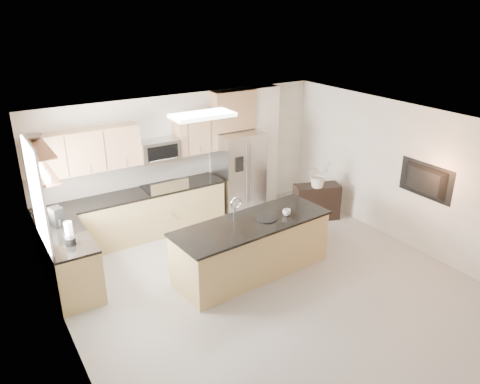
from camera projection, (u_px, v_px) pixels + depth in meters
floor at (277, 293)px, 7.34m from camera, size 6.50×6.50×0.00m
ceiling at (283, 132)px, 6.35m from camera, size 6.00×6.50×0.02m
wall_back at (184, 159)px, 9.40m from camera, size 6.00×0.02×2.60m
wall_left at (70, 277)px, 5.38m from camera, size 0.02×6.50×2.60m
wall_right at (416, 180)px, 8.31m from camera, size 0.02×6.50×2.60m
back_counter at (135, 215)px, 8.86m from camera, size 3.55×0.66×1.44m
left_counter at (70, 262)px, 7.31m from camera, size 0.66×1.50×0.92m
range at (165, 208)px, 9.16m from camera, size 0.76×0.64×1.14m
upper_cabinets at (121, 145)px, 8.43m from camera, size 3.50×0.33×0.75m
microwave at (159, 150)px, 8.82m from camera, size 0.76×0.40×0.40m
refrigerator at (239, 174)px, 9.77m from camera, size 0.92×0.78×1.78m
partition_column at (263, 147)px, 10.17m from camera, size 0.60×0.30×2.60m
window at (37, 196)px, 6.71m from camera, size 0.04×1.15×1.65m
shelf_lower at (42, 173)px, 6.74m from camera, size 0.30×1.20×0.04m
shelf_upper at (37, 148)px, 6.60m from camera, size 0.30×1.20×0.04m
ceiling_fixture at (202, 115)px, 7.42m from camera, size 1.00×0.50×0.06m
island at (252, 247)px, 7.74m from camera, size 2.75×1.18×1.35m
credenza at (316, 202)px, 9.71m from camera, size 1.01×0.68×0.74m
cup at (287, 212)px, 7.78m from camera, size 0.15×0.15×0.11m
platter at (267, 219)px, 7.64m from camera, size 0.36×0.36×0.02m
blender at (69, 235)px, 6.83m from camera, size 0.16×0.16×0.36m
kettle at (68, 228)px, 7.16m from camera, size 0.18×0.18×0.22m
coffee_maker at (57, 217)px, 7.40m from camera, size 0.21×0.24×0.31m
bowl at (32, 137)px, 6.88m from camera, size 0.51×0.51×0.10m
flower_vase at (319, 169)px, 9.34m from camera, size 0.83×0.76×0.77m
television at (423, 181)px, 8.09m from camera, size 0.14×1.08×0.62m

